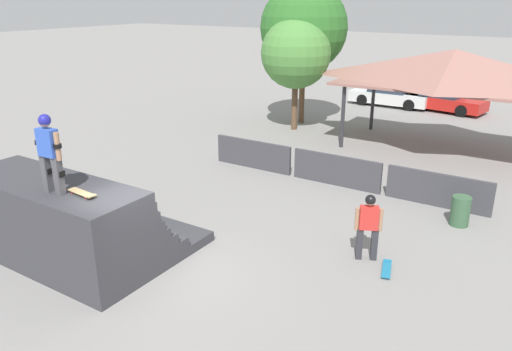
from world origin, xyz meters
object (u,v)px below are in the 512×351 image
(skater_on_deck, at_px, (49,149))
(tree_beside_pavilion, at_px, (296,54))
(skateboard_on_ground, at_px, (387,268))
(trash_bin, at_px, (460,211))
(parked_car_red, at_px, (442,100))
(skateboard_on_deck, at_px, (82,193))
(tree_far_back, at_px, (304,28))
(bystander_walking, at_px, (369,222))
(parked_car_white, at_px, (390,95))

(skater_on_deck, relative_size, tree_beside_pavilion, 0.33)
(skater_on_deck, xyz_separation_m, tree_beside_pavilion, (-2.00, 14.62, 0.51))
(skateboard_on_ground, distance_m, trash_bin, 3.64)
(parked_car_red, bearing_deg, skateboard_on_deck, -86.10)
(skater_on_deck, height_order, tree_far_back, tree_far_back)
(trash_bin, height_order, parked_car_red, parked_car_red)
(skateboard_on_ground, bearing_deg, tree_beside_pavilion, 22.19)
(parked_car_red, bearing_deg, skater_on_deck, -87.61)
(bystander_walking, relative_size, tree_far_back, 0.25)
(tree_beside_pavilion, bearing_deg, trash_bin, -37.41)
(skater_on_deck, relative_size, skateboard_on_ground, 2.01)
(tree_beside_pavilion, bearing_deg, skater_on_deck, -82.19)
(tree_beside_pavilion, relative_size, parked_car_red, 1.10)
(trash_bin, height_order, parked_car_white, parked_car_white)
(bystander_walking, height_order, skateboard_on_ground, bystander_walking)
(skateboard_on_ground, bearing_deg, skateboard_on_deck, 110.06)
(parked_car_white, relative_size, parked_car_red, 0.96)
(skateboard_on_deck, relative_size, parked_car_red, 0.17)
(trash_bin, bearing_deg, parked_car_red, 105.05)
(skater_on_deck, height_order, trash_bin, skater_on_deck)
(skateboard_on_deck, xyz_separation_m, bystander_walking, (4.89, 4.25, -1.13))
(parked_car_red, bearing_deg, tree_beside_pavilion, -111.82)
(bystander_walking, xyz_separation_m, parked_car_red, (-2.52, 18.23, -0.39))
(skateboard_on_deck, height_order, tree_far_back, tree_far_back)
(trash_bin, bearing_deg, bystander_walking, -114.87)
(skateboard_on_deck, xyz_separation_m, tree_far_back, (-2.99, 15.80, 2.51))
(skateboard_on_deck, relative_size, bystander_walking, 0.49)
(parked_car_white, bearing_deg, parked_car_red, 5.01)
(skateboard_on_deck, distance_m, skateboard_on_ground, 7.10)
(parked_car_white, bearing_deg, skateboard_on_ground, -70.67)
(skateboard_on_deck, distance_m, tree_far_back, 16.27)
(trash_bin, xyz_separation_m, parked_car_red, (-4.03, 14.99, 0.18))
(tree_beside_pavilion, xyz_separation_m, tree_far_back, (-0.35, 1.40, 1.05))
(bystander_walking, xyz_separation_m, skateboard_on_ground, (0.62, -0.27, -0.93))
(bystander_walking, bearing_deg, trash_bin, -140.71)
(tree_beside_pavilion, height_order, parked_car_white, tree_beside_pavilion)
(tree_far_back, xyz_separation_m, parked_car_white, (2.41, 6.48, -4.03))
(skateboard_on_deck, distance_m, tree_beside_pavilion, 14.71)
(skateboard_on_ground, distance_m, parked_car_white, 19.28)
(tree_far_back, bearing_deg, skateboard_on_deck, -79.30)
(skateboard_on_ground, distance_m, tree_far_back, 15.25)
(bystander_walking, bearing_deg, parked_car_red, -107.96)
(skateboard_on_deck, distance_m, parked_car_white, 22.33)
(trash_bin, xyz_separation_m, parked_car_white, (-6.96, 14.78, 0.18))
(skater_on_deck, xyz_separation_m, tree_far_back, (-2.36, 16.02, 1.57))
(skater_on_deck, bearing_deg, parked_car_red, 78.51)
(skateboard_on_ground, height_order, tree_far_back, tree_far_back)
(skateboard_on_ground, bearing_deg, trash_bin, -29.93)
(skater_on_deck, bearing_deg, parked_car_white, 85.87)
(tree_beside_pavilion, bearing_deg, skateboard_on_ground, -52.00)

